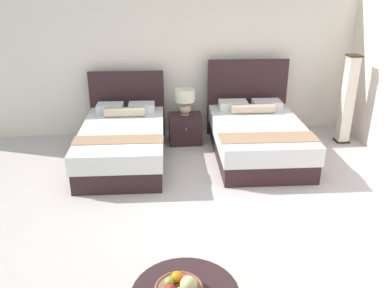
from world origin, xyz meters
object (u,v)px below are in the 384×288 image
(bed_near_corner, at_px, (257,135))
(table_lamp, at_px, (185,99))
(bed_near_window, at_px, (123,141))
(fruit_bowl, at_px, (180,288))
(nightstand, at_px, (185,129))
(floor_lamp_corner, at_px, (348,100))

(bed_near_corner, height_order, table_lamp, bed_near_corner)
(bed_near_window, height_order, table_lamp, bed_near_window)
(table_lamp, height_order, fruit_bowl, table_lamp)
(bed_near_corner, xyz_separation_m, fruit_bowl, (-1.43, -3.45, 0.21))
(nightstand, height_order, fruit_bowl, fruit_bowl)
(bed_near_corner, bearing_deg, floor_lamp_corner, 13.19)
(bed_near_window, bearing_deg, floor_lamp_corner, 5.90)
(bed_near_corner, bearing_deg, table_lamp, 150.14)
(nightstand, distance_m, table_lamp, 0.51)
(floor_lamp_corner, bearing_deg, fruit_bowl, -128.24)
(bed_near_corner, height_order, nightstand, bed_near_corner)
(bed_near_window, xyz_separation_m, bed_near_corner, (2.06, 0.01, 0.01))
(fruit_bowl, xyz_separation_m, floor_lamp_corner, (3.01, 3.82, 0.20))
(bed_near_window, bearing_deg, bed_near_corner, 0.18)
(nightstand, bearing_deg, fruit_bowl, -95.04)
(floor_lamp_corner, bearing_deg, bed_near_corner, -166.81)
(bed_near_corner, bearing_deg, bed_near_window, -179.82)
(bed_near_corner, relative_size, nightstand, 3.92)
(nightstand, bearing_deg, bed_near_corner, -29.05)
(nightstand, relative_size, fruit_bowl, 1.51)
(bed_near_window, relative_size, fruit_bowl, 6.03)
(table_lamp, xyz_separation_m, fruit_bowl, (-0.36, -4.06, -0.22))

